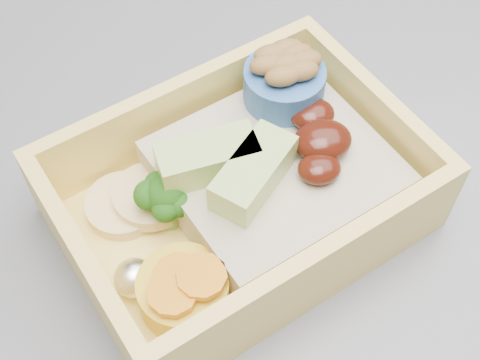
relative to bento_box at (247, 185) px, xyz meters
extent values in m
cube|color=#3A3A40|center=(0.08, 0.00, -0.05)|extent=(1.24, 0.84, 0.04)
cube|color=#F8D866|center=(-0.01, 0.00, -0.02)|extent=(0.24, 0.21, 0.01)
cube|color=#F8D866|center=(-0.03, 0.06, 0.01)|extent=(0.19, 0.08, 0.05)
cube|color=#F8D866|center=(0.02, -0.07, 0.01)|extent=(0.19, 0.08, 0.05)
cube|color=#F8D866|center=(0.09, 0.03, 0.01)|extent=(0.05, 0.12, 0.05)
cube|color=#F8D866|center=(-0.10, -0.04, 0.01)|extent=(0.05, 0.12, 0.05)
cube|color=tan|center=(0.02, 0.00, 0.00)|extent=(0.16, 0.15, 0.03)
ellipsoid|color=#380F08|center=(0.05, 0.01, 0.02)|extent=(0.04, 0.04, 0.02)
ellipsoid|color=#380F08|center=(0.05, 0.03, 0.02)|extent=(0.03, 0.03, 0.01)
ellipsoid|color=#380F08|center=(0.04, -0.01, 0.02)|extent=(0.03, 0.03, 0.01)
cube|color=#AECE6B|center=(0.00, -0.01, 0.02)|extent=(0.06, 0.06, 0.02)
cube|color=#AECE6B|center=(-0.02, 0.01, 0.02)|extent=(0.06, 0.03, 0.02)
cylinder|color=#709650|center=(-0.05, 0.00, -0.01)|extent=(0.01, 0.01, 0.02)
sphere|color=#205713|center=(-0.05, 0.00, 0.01)|extent=(0.02, 0.02, 0.02)
sphere|color=#205713|center=(-0.04, 0.00, 0.01)|extent=(0.02, 0.02, 0.02)
sphere|color=#205713|center=(-0.06, 0.00, 0.01)|extent=(0.02, 0.02, 0.02)
sphere|color=#205713|center=(-0.04, -0.01, 0.01)|extent=(0.02, 0.02, 0.02)
sphere|color=#205713|center=(-0.05, -0.01, 0.01)|extent=(0.02, 0.02, 0.02)
sphere|color=#205713|center=(-0.05, 0.01, 0.01)|extent=(0.02, 0.02, 0.02)
cylinder|color=gold|center=(-0.05, -0.06, -0.01)|extent=(0.05, 0.05, 0.02)
cylinder|color=orange|center=(-0.05, -0.05, 0.01)|extent=(0.03, 0.03, 0.00)
cylinder|color=orange|center=(-0.05, -0.06, 0.01)|extent=(0.03, 0.03, 0.00)
cylinder|color=orange|center=(-0.04, -0.06, 0.01)|extent=(0.03, 0.03, 0.00)
cylinder|color=#DAAD7D|center=(-0.07, 0.01, -0.01)|extent=(0.05, 0.05, 0.01)
cylinder|color=#DAAD7D|center=(-0.06, 0.01, -0.01)|extent=(0.05, 0.05, 0.01)
ellipsoid|color=white|center=(-0.04, 0.03, -0.01)|extent=(0.02, 0.02, 0.02)
ellipsoid|color=white|center=(-0.07, -0.04, -0.01)|extent=(0.02, 0.02, 0.02)
cylinder|color=#315FA8|center=(0.03, 0.05, 0.03)|extent=(0.05, 0.05, 0.02)
ellipsoid|color=brown|center=(0.03, 0.05, 0.04)|extent=(0.03, 0.02, 0.01)
ellipsoid|color=brown|center=(0.04, 0.06, 0.04)|extent=(0.03, 0.02, 0.01)
ellipsoid|color=brown|center=(0.02, 0.05, 0.04)|extent=(0.03, 0.02, 0.01)
ellipsoid|color=brown|center=(0.04, 0.04, 0.04)|extent=(0.03, 0.02, 0.01)
ellipsoid|color=brown|center=(0.03, 0.04, 0.04)|extent=(0.03, 0.02, 0.01)
ellipsoid|color=brown|center=(0.05, 0.05, 0.04)|extent=(0.03, 0.02, 0.01)
ellipsoid|color=brown|center=(0.03, 0.06, 0.04)|extent=(0.03, 0.02, 0.01)
ellipsoid|color=brown|center=(0.04, 0.06, 0.04)|extent=(0.03, 0.02, 0.01)
camera|label=1|loc=(-0.05, -0.22, 0.32)|focal=50.00mm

